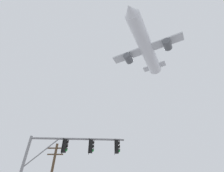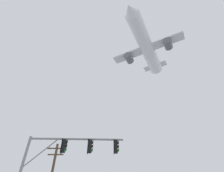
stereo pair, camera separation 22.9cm
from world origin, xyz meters
name	(u,v)px [view 1 (the left image)]	position (x,y,z in m)	size (l,w,h in m)	color
signal_pole_near	(66,156)	(-2.85, 7.38, 4.80)	(6.96, 0.62, 6.15)	gray
airplane	(146,46)	(8.92, 22.58, 35.57)	(17.03, 22.05, 6.36)	white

